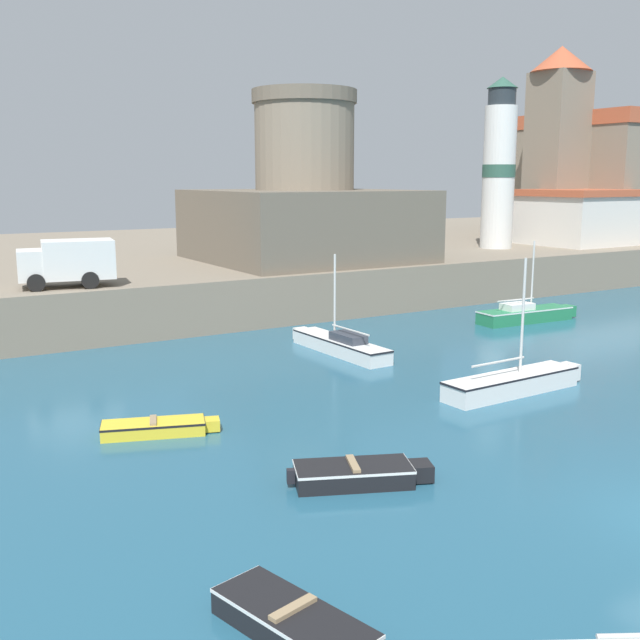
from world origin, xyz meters
The scene contains 12 objects.
quay_seawall centered at (0.00, 44.85, 1.33)m, with size 120.00×40.00×2.66m, color gray.
sailboat_white_0 centered at (4.15, 9.69, 0.41)m, with size 6.39×1.51×4.93m.
sailboat_green_1 centered at (14.84, 19.34, 0.44)m, with size 6.35×1.78×4.39m.
dinghy_black_2 centered at (-9.87, 0.82, 0.27)m, with size 1.88×3.73×0.57m.
sailboat_white_3 centered at (2.11, 18.29, 0.41)m, with size 1.41×6.70×4.41m.
dinghy_black_5 centered at (-5.32, 5.77, 0.28)m, with size 3.66×2.35×0.59m.
dinghy_yellow_7 centered at (-8.49, 12.07, 0.23)m, with size 3.63×2.00×0.49m.
church centered at (39.09, 36.25, 8.32)m, with size 14.17×15.20×15.40m.
fortress centered at (8.00, 31.62, 5.94)m, with size 12.34×12.34×10.31m.
lighthouse centered at (24.00, 31.28, 8.52)m, with size 2.37×2.37×12.11m.
harbor_shed_mid_row centered at (32.00, 30.50, 4.78)m, with size 8.23×7.32×4.20m.
truck_on_quay centered at (-7.61, 26.83, 3.88)m, with size 4.57×2.75×2.20m.
Camera 1 is at (-15.46, -9.21, 7.70)m, focal length 42.00 mm.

